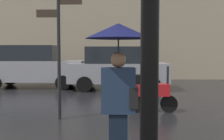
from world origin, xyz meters
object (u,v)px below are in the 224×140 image
object	(u,v)px
parked_scooter	(151,92)
parked_car_left	(117,68)
pedestrian_with_umbrella	(119,60)
parked_car_right	(33,66)
street_signpost	(59,42)

from	to	relation	value
parked_scooter	parked_car_left	bearing A→B (deg)	113.61
pedestrian_with_umbrella	parked_car_right	bearing A→B (deg)	166.34
parked_scooter	parked_car_left	distance (m)	4.74
pedestrian_with_umbrella	parked_car_right	distance (m)	9.56
parked_car_right	parked_scooter	bearing A→B (deg)	-42.75
pedestrian_with_umbrella	street_signpost	size ratio (longest dim) A/B	0.65
parked_car_left	parked_scooter	bearing A→B (deg)	94.73
parked_car_left	street_signpost	bearing A→B (deg)	69.28
parked_scooter	street_signpost	distance (m)	2.74
pedestrian_with_umbrella	street_signpost	world-z (taller)	street_signpost
parked_car_right	street_signpost	distance (m)	6.47
street_signpost	parked_scooter	bearing A→B (deg)	18.70
street_signpost	pedestrian_with_umbrella	bearing A→B (deg)	-63.27
pedestrian_with_umbrella	parked_scooter	bearing A→B (deg)	128.77
pedestrian_with_umbrella	parked_scooter	world-z (taller)	pedestrian_with_umbrella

